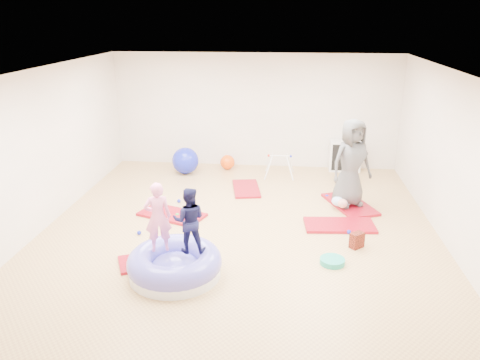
# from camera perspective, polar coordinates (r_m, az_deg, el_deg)

# --- Properties ---
(room) EXTENTS (7.01, 8.01, 2.81)m
(room) POSITION_cam_1_polar(r_m,az_deg,el_deg) (7.79, -0.23, 2.73)
(room) COLOR tan
(room) RESTS_ON ground
(gym_mat_front_left) EXTENTS (1.23, 0.96, 0.05)m
(gym_mat_front_left) POSITION_cam_1_polar(r_m,az_deg,el_deg) (7.55, -10.29, -9.55)
(gym_mat_front_left) COLOR maroon
(gym_mat_front_left) RESTS_ON ground
(gym_mat_mid_left) EXTENTS (1.38, 1.02, 0.05)m
(gym_mat_mid_left) POSITION_cam_1_polar(r_m,az_deg,el_deg) (9.09, -8.30, -4.19)
(gym_mat_mid_left) COLOR maroon
(gym_mat_mid_left) RESTS_ON ground
(gym_mat_center_back) EXTENTS (0.73, 1.18, 0.05)m
(gym_mat_center_back) POSITION_cam_1_polar(r_m,az_deg,el_deg) (10.32, 0.77, -1.05)
(gym_mat_center_back) COLOR maroon
(gym_mat_center_back) RESTS_ON ground
(gym_mat_right) EXTENTS (1.31, 0.73, 0.05)m
(gym_mat_right) POSITION_cam_1_polar(r_m,az_deg,el_deg) (8.75, 12.03, -5.41)
(gym_mat_right) COLOR maroon
(gym_mat_right) RESTS_ON ground
(gym_mat_rear_right) EXTENTS (1.09, 1.45, 0.05)m
(gym_mat_rear_right) POSITION_cam_1_polar(r_m,az_deg,el_deg) (9.72, 13.22, -2.90)
(gym_mat_rear_right) COLOR maroon
(gym_mat_rear_right) RESTS_ON ground
(inflatable_cushion) EXTENTS (1.40, 1.40, 0.44)m
(inflatable_cushion) POSITION_cam_1_polar(r_m,az_deg,el_deg) (7.07, -7.95, -10.17)
(inflatable_cushion) COLOR silver
(inflatable_cushion) RESTS_ON ground
(child_pink) EXTENTS (0.45, 0.36, 1.07)m
(child_pink) POSITION_cam_1_polar(r_m,az_deg,el_deg) (6.86, -10.01, -4.10)
(child_pink) COLOR pink
(child_pink) RESTS_ON inflatable_cushion
(child_navy) EXTENTS (0.52, 0.42, 0.99)m
(child_navy) POSITION_cam_1_polar(r_m,az_deg,el_deg) (6.79, -6.24, -4.51)
(child_navy) COLOR #111138
(child_navy) RESTS_ON inflatable_cushion
(adult_caregiver) EXTENTS (1.01, 0.87, 1.74)m
(adult_caregiver) POSITION_cam_1_polar(r_m,az_deg,el_deg) (9.36, 13.41, 2.04)
(adult_caregiver) COLOR #474749
(adult_caregiver) RESTS_ON gym_mat_rear_right
(infant) EXTENTS (0.39, 0.40, 0.23)m
(infant) POSITION_cam_1_polar(r_m,az_deg,el_deg) (9.43, 12.29, -2.60)
(infant) COLOR #B0CBFA
(infant) RESTS_ON gym_mat_rear_right
(ball_pit_balls) EXTENTS (3.75, 2.17, 0.08)m
(ball_pit_balls) POSITION_cam_1_polar(r_m,az_deg,el_deg) (9.00, -1.43, -4.16)
(ball_pit_balls) COLOR red
(ball_pit_balls) RESTS_ON ground
(exercise_ball_blue) EXTENTS (0.64, 0.64, 0.64)m
(exercise_ball_blue) POSITION_cam_1_polar(r_m,az_deg,el_deg) (11.36, -6.67, 2.35)
(exercise_ball_blue) COLOR #151EB1
(exercise_ball_blue) RESTS_ON ground
(exercise_ball_orange) EXTENTS (0.36, 0.36, 0.36)m
(exercise_ball_orange) POSITION_cam_1_polar(r_m,az_deg,el_deg) (11.64, -1.54, 2.19)
(exercise_ball_orange) COLOR #F04B0A
(exercise_ball_orange) RESTS_ON ground
(infant_play_gym) EXTENTS (0.70, 0.66, 0.54)m
(infant_play_gym) POSITION_cam_1_polar(r_m,az_deg,el_deg) (11.07, 4.84, 2.15)
(infant_play_gym) COLOR silver
(infant_play_gym) RESTS_ON ground
(cube_shelf) EXTENTS (0.75, 0.37, 0.75)m
(cube_shelf) POSITION_cam_1_polar(r_m,az_deg,el_deg) (11.77, 12.65, 2.90)
(cube_shelf) COLOR silver
(cube_shelf) RESTS_ON ground
(balance_disc) EXTENTS (0.39, 0.39, 0.09)m
(balance_disc) POSITION_cam_1_polar(r_m,az_deg,el_deg) (7.49, 11.19, -9.68)
(balance_disc) COLOR teal
(balance_disc) RESTS_ON ground
(backpack) EXTENTS (0.27, 0.26, 0.26)m
(backpack) POSITION_cam_1_polar(r_m,az_deg,el_deg) (8.02, 14.06, -7.14)
(backpack) COLOR maroon
(backpack) RESTS_ON ground
(yellow_toy) EXTENTS (0.21, 0.21, 0.03)m
(yellow_toy) POSITION_cam_1_polar(r_m,az_deg,el_deg) (7.54, -9.92, -9.62)
(yellow_toy) COLOR orange
(yellow_toy) RESTS_ON ground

